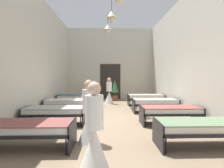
{
  "coord_description": "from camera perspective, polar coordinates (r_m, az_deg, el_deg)",
  "views": [
    {
      "loc": [
        -0.16,
        -6.72,
        1.56
      ],
      "look_at": [
        0.0,
        0.48,
        1.25
      ],
      "focal_mm": 28.87,
      "sensor_mm": 36.0,
      "label": 1
    }
  ],
  "objects": [
    {
      "name": "potted_plant",
      "position": [
        11.51,
        0.89,
        -1.58
      ],
      "size": [
        0.48,
        0.48,
        1.32
      ],
      "color": "brown",
      "rests_on": "ground"
    },
    {
      "name": "bed_left_row_0",
      "position": [
        4.37,
        -24.74,
        -12.6
      ],
      "size": [
        1.9,
        0.84,
        0.57
      ],
      "color": "black",
      "rests_on": "ground"
    },
    {
      "name": "bed_right_row_1",
      "position": [
        6.21,
        17.91,
        -8.03
      ],
      "size": [
        1.9,
        0.84,
        0.57
      ],
      "color": "black",
      "rests_on": "ground"
    },
    {
      "name": "bed_right_row_3",
      "position": [
        9.84,
        10.6,
        -4.1
      ],
      "size": [
        1.9,
        0.84,
        0.57
      ],
      "color": "black",
      "rests_on": "ground"
    },
    {
      "name": "nurse_near_aisle",
      "position": [
        10.27,
        -0.92,
        -3.28
      ],
      "size": [
        0.52,
        0.52,
        1.49
      ],
      "rotation": [
        0.0,
        0.0,
        3.15
      ],
      "color": "white",
      "rests_on": "ground"
    },
    {
      "name": "bed_left_row_3",
      "position": [
        9.78,
        -11.31,
        -4.15
      ],
      "size": [
        1.9,
        0.84,
        0.57
      ],
      "color": "black",
      "rests_on": "ground"
    },
    {
      "name": "bed_left_row_2",
      "position": [
        7.93,
        -13.71,
        -5.71
      ],
      "size": [
        1.9,
        0.84,
        0.57
      ],
      "color": "black",
      "rests_on": "ground"
    },
    {
      "name": "ground_plane",
      "position": [
        6.91,
        0.09,
        -10.99
      ],
      "size": [
        6.42,
        12.17,
        0.1
      ],
      "primitive_type": "cube",
      "color": "#8C755B"
    },
    {
      "name": "nurse_far_aisle",
      "position": [
        3.1,
        -5.6,
        -16.94
      ],
      "size": [
        0.52,
        0.52,
        1.49
      ],
      "rotation": [
        0.0,
        0.0,
        0.6
      ],
      "color": "white",
      "rests_on": "ground"
    },
    {
      "name": "bed_right_row_0",
      "position": [
        4.5,
        26.07,
        -12.16
      ],
      "size": [
        1.9,
        0.84,
        0.57
      ],
      "color": "black",
      "rests_on": "ground"
    },
    {
      "name": "nurse_mid_aisle",
      "position": [
        4.34,
        -7.31,
        -11.25
      ],
      "size": [
        0.52,
        0.52,
        1.49
      ],
      "rotation": [
        0.0,
        0.0,
        3.04
      ],
      "color": "white",
      "rests_on": "ground"
    },
    {
      "name": "room_shell",
      "position": [
        8.03,
        -0.13,
        8.75
      ],
      "size": [
        6.22,
        11.77,
        4.85
      ],
      "color": "beige",
      "rests_on": "ground"
    },
    {
      "name": "bed_left_row_1",
      "position": [
        6.11,
        -17.57,
        -8.19
      ],
      "size": [
        1.9,
        0.84,
        0.57
      ],
      "color": "black",
      "rests_on": "ground"
    },
    {
      "name": "bed_right_row_2",
      "position": [
        8.01,
        13.42,
        -5.63
      ],
      "size": [
        1.9,
        0.84,
        0.57
      ],
      "color": "black",
      "rests_on": "ground"
    }
  ]
}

